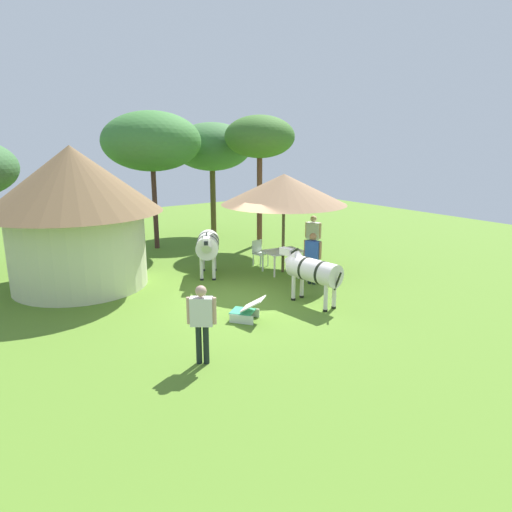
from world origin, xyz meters
TOP-DOWN VIEW (x-y plane):
  - ground_plane at (0.00, 0.00)m, footprint 36.00×36.00m
  - thatched_hut at (-3.27, 3.80)m, footprint 5.13×5.13m
  - shade_umbrella at (2.70, 1.39)m, footprint 4.11×4.11m
  - patio_dining_table at (2.70, 1.39)m, footprint 1.34×1.02m
  - patio_chair_east_end at (2.83, 0.24)m, footprint 0.49×0.47m
  - patio_chair_west_end at (2.53, 2.54)m, footprint 0.50×0.48m
  - guest_beside_umbrella at (4.43, 1.82)m, footprint 0.41×0.54m
  - guest_behind_table at (2.59, -0.19)m, footprint 0.36×0.54m
  - standing_watcher at (-2.72, -2.83)m, footprint 0.49×0.43m
  - striped_lounge_chair at (-0.72, -1.46)m, footprint 0.91×0.96m
  - zebra_nearest_camera at (0.42, 2.46)m, footprint 1.39×1.89m
  - zebra_by_umbrella at (1.40, -1.50)m, footprint 0.78×2.22m
  - acacia_tree_behind_hut at (0.68, 7.17)m, footprint 3.87×3.87m
  - acacia_tree_right_background at (4.13, 8.44)m, footprint 3.61×3.61m
  - acacia_tree_far_lawn at (4.54, 5.30)m, footprint 2.85×2.85m

SIDE VIEW (x-z plane):
  - ground_plane at x=0.00m, z-range 0.00..0.00m
  - striped_lounge_chair at x=-0.72m, z-range -0.06..0.56m
  - patio_chair_east_end at x=2.83m, z-range 0.07..0.97m
  - patio_chair_west_end at x=2.53m, z-range 0.07..0.97m
  - patio_dining_table at x=2.70m, z-range 0.28..1.02m
  - zebra_by_umbrella at x=1.40m, z-range 0.20..1.67m
  - guest_behind_table at x=2.59m, z-range 0.16..1.78m
  - standing_watcher at x=-2.72m, z-range 0.17..1.81m
  - guest_beside_umbrella at x=4.43m, z-range 0.17..1.88m
  - zebra_nearest_camera at x=0.42m, z-range 0.25..1.81m
  - thatched_hut at x=-3.27m, z-range 0.28..4.49m
  - shade_umbrella at x=2.70m, z-range 1.15..4.44m
  - acacia_tree_right_background at x=4.13m, z-range 1.45..6.56m
  - acacia_tree_behind_hut at x=0.68m, z-range 1.55..6.99m
  - acacia_tree_far_lawn at x=4.54m, z-range 1.77..7.08m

